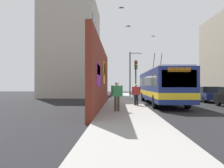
# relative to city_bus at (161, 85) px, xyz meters

# --- Properties ---
(ground_plane) EXTENTS (80.00, 80.00, 0.00)m
(ground_plane) POSITION_rel_city_bus_xyz_m (0.43, 1.80, -1.72)
(ground_plane) COLOR black
(sidewalk_slab) EXTENTS (48.00, 3.20, 0.15)m
(sidewalk_slab) POSITION_rel_city_bus_xyz_m (0.43, 3.40, -1.64)
(sidewalk_slab) COLOR gray
(sidewalk_slab) RESTS_ON ground_plane
(graffiti_wall) EXTENTS (13.25, 0.32, 4.56)m
(graffiti_wall) POSITION_rel_city_bus_xyz_m (-3.95, 5.15, 0.57)
(graffiti_wall) COLOR maroon
(graffiti_wall) RESTS_ON ground_plane
(building_far_left) EXTENTS (12.20, 7.41, 14.54)m
(building_far_left) POSITION_rel_city_bus_xyz_m (13.77, 11.00, 5.55)
(building_far_left) COLOR #B2A899
(building_far_left) RESTS_ON ground_plane
(city_bus) EXTENTS (11.99, 2.66, 4.85)m
(city_bus) POSITION_rel_city_bus_xyz_m (0.00, 0.00, 0.00)
(city_bus) COLOR navy
(city_bus) RESTS_ON ground_plane
(parked_car_navy) EXTENTS (4.74, 1.82, 1.58)m
(parked_car_navy) POSITION_rel_city_bus_xyz_m (2.85, -5.20, -0.88)
(parked_car_navy) COLOR navy
(parked_car_navy) RESTS_ON ground_plane
(parked_car_silver) EXTENTS (4.50, 1.73, 1.58)m
(parked_car_silver) POSITION_rel_city_bus_xyz_m (9.28, -5.20, -0.88)
(parked_car_silver) COLOR #B7B7BC
(parked_car_silver) RESTS_ON ground_plane
(parked_car_white) EXTENTS (4.13, 1.78, 1.58)m
(parked_car_white) POSITION_rel_city_bus_xyz_m (14.99, -5.20, -0.89)
(parked_car_white) COLOR white
(parked_car_white) RESTS_ON ground_plane
(pedestrian_near_wall) EXTENTS (0.24, 0.78, 1.77)m
(pedestrian_near_wall) POSITION_rel_city_bus_xyz_m (-6.76, 3.96, -0.52)
(pedestrian_near_wall) COLOR #3F3326
(pedestrian_near_wall) RESTS_ON sidewalk_slab
(pedestrian_at_curb) EXTENTS (0.22, 0.67, 1.66)m
(pedestrian_at_curb) POSITION_rel_city_bus_xyz_m (-2.89, 2.47, -0.59)
(pedestrian_at_curb) COLOR #1E1E2D
(pedestrian_at_curb) RESTS_ON sidewalk_slab
(traffic_light) EXTENTS (0.49, 0.28, 4.02)m
(traffic_light) POSITION_rel_city_bus_xyz_m (1.41, 2.15, 1.14)
(traffic_light) COLOR #2D382D
(traffic_light) RESTS_ON sidewalk_slab
(street_lamp) EXTENTS (0.44, 1.75, 6.16)m
(street_lamp) POSITION_rel_city_bus_xyz_m (10.15, 2.05, 2.00)
(street_lamp) COLOR #4C4C51
(street_lamp) RESTS_ON sidewalk_slab
(flying_pigeons) EXTENTS (11.89, 4.42, 1.97)m
(flying_pigeons) POSITION_rel_city_bus_xyz_m (-0.15, 1.88, 6.80)
(flying_pigeons) COLOR #47474C
(curbside_puddle) EXTENTS (1.43, 1.43, 0.00)m
(curbside_puddle) POSITION_rel_city_bus_xyz_m (-1.15, 1.20, -1.72)
(curbside_puddle) COLOR black
(curbside_puddle) RESTS_ON ground_plane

